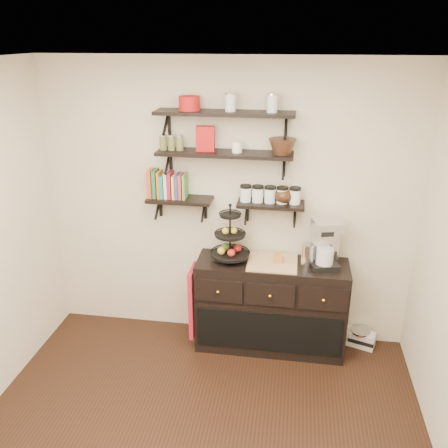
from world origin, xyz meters
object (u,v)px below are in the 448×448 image
Objects in this scene: sideboard at (271,305)px; fruit_stand at (230,242)px; radio at (360,338)px; coffee_maker at (325,244)px.

sideboard is 0.74m from fruit_stand.
coffee_maker is at bearing -147.89° from radio.
sideboard is 3.13× the size of coffee_maker.
radio is at bearing -0.71° from coffee_maker.
sideboard is at bearing -0.58° from fruit_stand.
fruit_stand is 0.86m from coffee_maker.
coffee_maker is at bearing 3.76° from sideboard.
coffee_maker reaches higher than radio.
fruit_stand reaches higher than sideboard.
radio is at bearing 5.73° from fruit_stand.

